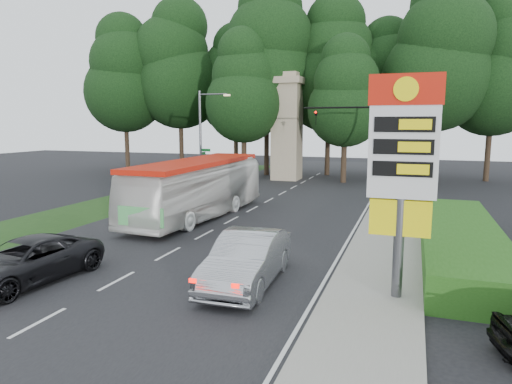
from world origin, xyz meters
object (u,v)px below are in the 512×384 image
(transit_bus, at_px, (198,189))
(suv_charcoal, at_px, (25,261))
(traffic_signal_mast, at_px, (363,133))
(streetlight_signs, at_px, (203,135))
(monument, at_px, (287,126))
(gas_station_pylon, at_px, (403,157))
(sedan_silver, at_px, (247,259))

(transit_bus, relative_size, suv_charcoal, 2.21)
(traffic_signal_mast, relative_size, suv_charcoal, 1.33)
(streetlight_signs, bearing_deg, monument, 58.03)
(streetlight_signs, xyz_separation_m, transit_bus, (4.84, -10.85, -2.78))
(streetlight_signs, height_order, suv_charcoal, streetlight_signs)
(traffic_signal_mast, xyz_separation_m, monument, (-7.68, 6.00, 0.43))
(traffic_signal_mast, distance_m, suv_charcoal, 26.33)
(traffic_signal_mast, xyz_separation_m, transit_bus, (-7.83, -12.84, -3.01))
(gas_station_pylon, distance_m, transit_bus, 14.85)
(gas_station_pylon, bearing_deg, monument, 111.80)
(transit_bus, bearing_deg, sedan_silver, -51.91)
(sedan_silver, xyz_separation_m, suv_charcoal, (-7.25, -2.33, -0.13))
(gas_station_pylon, xyz_separation_m, monument, (-11.20, 28.01, 0.66))
(traffic_signal_mast, bearing_deg, sedan_silver, -93.42)
(gas_station_pylon, xyz_separation_m, suv_charcoal, (-12.10, -2.57, -3.70))
(gas_station_pylon, relative_size, traffic_signal_mast, 0.95)
(monument, bearing_deg, sedan_silver, -77.33)
(gas_station_pylon, height_order, monument, monument)
(traffic_signal_mast, distance_m, streetlight_signs, 12.83)
(suv_charcoal, bearing_deg, sedan_silver, 23.91)
(transit_bus, bearing_deg, monument, 93.03)
(gas_station_pylon, relative_size, transit_bus, 0.57)
(suv_charcoal, bearing_deg, monument, 94.39)
(sedan_silver, distance_m, suv_charcoal, 7.62)
(traffic_signal_mast, bearing_deg, streetlight_signs, -171.08)
(traffic_signal_mast, distance_m, monument, 9.76)
(traffic_signal_mast, height_order, transit_bus, traffic_signal_mast)
(monument, xyz_separation_m, transit_bus, (-0.14, -18.84, -3.44))
(monument, height_order, transit_bus, monument)
(transit_bus, xyz_separation_m, suv_charcoal, (-0.75, -11.74, -0.91))
(streetlight_signs, xyz_separation_m, monument, (4.99, 7.99, 0.67))
(gas_station_pylon, distance_m, sedan_silver, 6.02)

